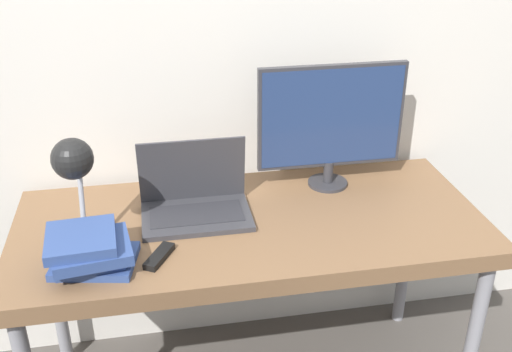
{
  "coord_description": "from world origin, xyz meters",
  "views": [
    {
      "loc": [
        -0.3,
        -1.36,
        1.82
      ],
      "look_at": [
        0.01,
        0.31,
        0.95
      ],
      "focal_mm": 42.0,
      "sensor_mm": 36.0,
      "label": 1
    }
  ],
  "objects_px": {
    "desk_lamp": "(74,167)",
    "book_stack": "(89,251)",
    "laptop": "(195,200)",
    "monitor": "(331,121)"
  },
  "relations": [
    {
      "from": "monitor",
      "to": "desk_lamp",
      "type": "height_order",
      "value": "monitor"
    },
    {
      "from": "desk_lamp",
      "to": "book_stack",
      "type": "distance_m",
      "value": 0.25
    },
    {
      "from": "desk_lamp",
      "to": "laptop",
      "type": "bearing_deg",
      "value": 23.87
    },
    {
      "from": "monitor",
      "to": "book_stack",
      "type": "height_order",
      "value": "monitor"
    },
    {
      "from": "laptop",
      "to": "monitor",
      "type": "bearing_deg",
      "value": 14.43
    },
    {
      "from": "laptop",
      "to": "book_stack",
      "type": "height_order",
      "value": "laptop"
    },
    {
      "from": "desk_lamp",
      "to": "book_stack",
      "type": "bearing_deg",
      "value": -78.8
    },
    {
      "from": "monitor",
      "to": "book_stack",
      "type": "bearing_deg",
      "value": -155.38
    },
    {
      "from": "laptop",
      "to": "book_stack",
      "type": "xyz_separation_m",
      "value": [
        -0.33,
        -0.25,
        0.01
      ]
    },
    {
      "from": "monitor",
      "to": "book_stack",
      "type": "distance_m",
      "value": 0.94
    }
  ]
}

